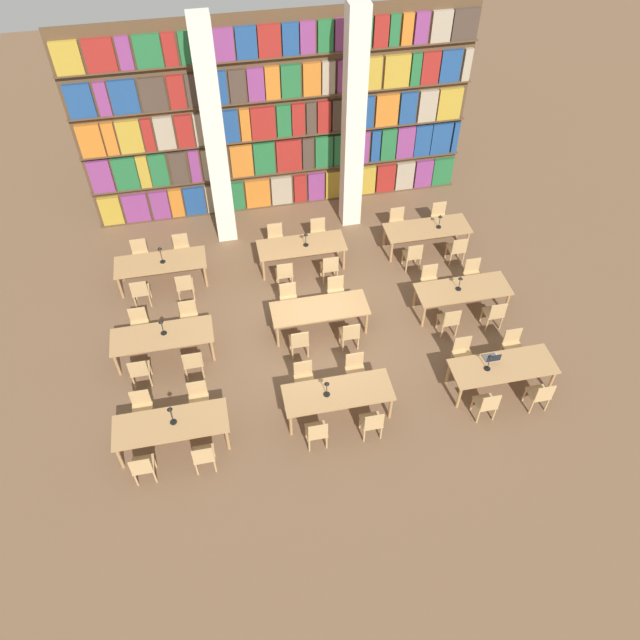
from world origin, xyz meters
name	(u,v)px	position (x,y,z in m)	size (l,w,h in m)	color
ground_plane	(318,331)	(0.00, 0.00, 0.00)	(40.00, 40.00, 0.00)	brown
bookshelf_bank	(279,123)	(0.01, 5.31, 2.62)	(10.56, 0.35, 5.50)	brown
pillar_left	(215,140)	(-1.77, 4.12, 3.00)	(0.52, 0.52, 6.00)	silver
pillar_center	(353,125)	(1.77, 4.12, 3.00)	(0.52, 0.52, 6.00)	silver
reading_table_0	(171,426)	(-3.50, -2.49, 0.65)	(2.29, 0.84, 0.72)	tan
chair_0	(143,467)	(-4.09, -3.19, 0.47)	(0.42, 0.40, 0.87)	tan
chair_1	(142,407)	(-4.09, -1.78, 0.47)	(0.42, 0.40, 0.87)	tan
chair_2	(204,456)	(-2.92, -3.19, 0.47)	(0.42, 0.40, 0.87)	tan
chair_3	(199,398)	(-2.92, -1.78, 0.47)	(0.42, 0.40, 0.87)	tan
desk_lamp_0	(171,412)	(-3.43, -2.47, 1.06)	(0.14, 0.14, 0.50)	black
reading_table_1	(338,394)	(-0.06, -2.40, 0.65)	(2.29, 0.84, 0.72)	tan
chair_4	(317,432)	(-0.65, -3.11, 0.47)	(0.42, 0.40, 0.87)	tan
chair_5	(304,378)	(-0.65, -1.69, 0.47)	(0.42, 0.40, 0.87)	tan
chair_6	(372,423)	(0.50, -3.11, 0.47)	(0.42, 0.40, 0.87)	tan
chair_7	(355,369)	(0.50, -1.69, 0.47)	(0.42, 0.40, 0.87)	tan
desk_lamp_1	(327,386)	(-0.31, -2.41, 1.01)	(0.14, 0.14, 0.42)	black
reading_table_2	(503,368)	(3.58, -2.43, 0.65)	(2.29, 0.84, 0.72)	tan
chair_8	(487,404)	(2.96, -3.14, 0.47)	(0.42, 0.40, 0.87)	tan
chair_9	(463,353)	(2.96, -1.73, 0.47)	(0.42, 0.40, 0.87)	tan
chair_10	(540,395)	(4.16, -3.14, 0.47)	(0.42, 0.40, 0.87)	tan
chair_11	(513,345)	(4.16, -1.73, 0.47)	(0.42, 0.40, 0.87)	tan
desk_lamp_2	(490,360)	(3.20, -2.44, 1.03)	(0.14, 0.14, 0.46)	black
laptop	(492,358)	(3.40, -2.21, 0.76)	(0.32, 0.22, 0.21)	silver
reading_table_3	(162,337)	(-3.59, -0.05, 0.65)	(2.29, 0.84, 0.72)	tan
chair_12	(140,370)	(-4.14, -0.76, 0.47)	(0.42, 0.40, 0.87)	tan
chair_13	(139,324)	(-4.14, 0.66, 0.47)	(0.42, 0.40, 0.87)	tan
chair_14	(193,362)	(-2.98, -0.76, 0.47)	(0.42, 0.40, 0.87)	tan
chair_15	(189,317)	(-2.98, 0.66, 0.47)	(0.42, 0.40, 0.87)	tan
desk_lamp_3	(162,325)	(-3.54, -0.01, 1.01)	(0.14, 0.14, 0.43)	black
reading_table_4	(320,310)	(0.06, 0.07, 0.65)	(2.29, 0.84, 0.72)	tan
chair_16	(299,341)	(-0.56, -0.63, 0.47)	(0.42, 0.40, 0.87)	tan
chair_17	(289,299)	(-0.56, 0.78, 0.47)	(0.42, 0.40, 0.87)	tan
chair_18	(350,334)	(0.62, -0.63, 0.47)	(0.42, 0.40, 0.87)	tan
chair_19	(336,292)	(0.62, 0.78, 0.47)	(0.42, 0.40, 0.87)	tan
reading_table_5	(463,291)	(3.58, 0.01, 0.65)	(2.29, 0.84, 0.72)	tan
chair_20	(449,320)	(3.02, -0.69, 0.47)	(0.42, 0.40, 0.87)	tan
chair_21	(430,280)	(3.02, 0.72, 0.47)	(0.42, 0.40, 0.87)	tan
chair_22	(494,313)	(4.15, -0.69, 0.47)	(0.42, 0.40, 0.87)	tan
chair_23	(473,274)	(4.15, 0.72, 0.47)	(0.42, 0.40, 0.87)	tan
desk_lamp_4	(460,281)	(3.46, 0.02, 0.99)	(0.14, 0.14, 0.40)	black
reading_table_6	(161,264)	(-3.56, 2.48, 0.65)	(2.29, 0.84, 0.72)	tan
chair_24	(141,291)	(-4.10, 1.78, 0.47)	(0.42, 0.40, 0.87)	tan
chair_25	(140,254)	(-4.10, 3.19, 0.47)	(0.42, 0.40, 0.87)	tan
chair_26	(185,285)	(-3.02, 1.78, 0.47)	(0.42, 0.40, 0.87)	tan
chair_27	(182,249)	(-3.02, 3.19, 0.47)	(0.42, 0.40, 0.87)	tan
desk_lamp_5	(160,252)	(-3.49, 2.46, 1.05)	(0.14, 0.14, 0.49)	black
reading_table_7	(301,247)	(0.05, 2.42, 0.65)	(2.29, 0.84, 0.72)	tan
chair_28	(284,273)	(-0.52, 1.71, 0.47)	(0.42, 0.40, 0.87)	tan
chair_29	(276,238)	(-0.52, 3.13, 0.47)	(0.42, 0.40, 0.87)	tan
chair_30	(330,267)	(0.65, 1.71, 0.47)	(0.42, 0.40, 0.87)	tan
chair_31	(319,233)	(0.65, 3.13, 0.47)	(0.42, 0.40, 0.87)	tan
desk_lamp_6	(306,237)	(0.17, 2.38, 0.99)	(0.14, 0.14, 0.40)	black
reading_table_8	(427,230)	(3.48, 2.44, 0.65)	(2.29, 0.84, 0.72)	tan
chair_32	(413,255)	(2.89, 1.73, 0.47)	(0.42, 0.40, 0.87)	tan
chair_33	(398,222)	(2.89, 3.15, 0.47)	(0.42, 0.40, 0.87)	tan
chair_34	(457,249)	(4.10, 1.73, 0.47)	(0.42, 0.40, 0.87)	tan
chair_35	(439,217)	(4.10, 3.15, 0.47)	(0.42, 0.40, 0.87)	tan
desk_lamp_7	(440,219)	(3.78, 2.40, 0.99)	(0.14, 0.14, 0.40)	black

